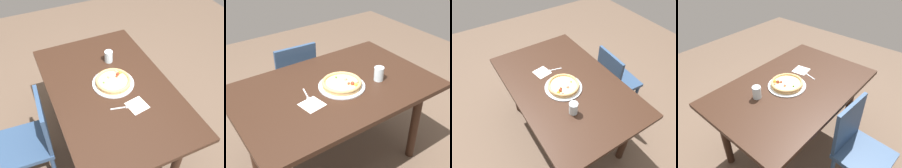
# 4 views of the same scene
# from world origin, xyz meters

# --- Properties ---
(ground_plane) EXTENTS (6.00, 6.00, 0.00)m
(ground_plane) POSITION_xyz_m (0.00, 0.00, 0.00)
(ground_plane) COLOR brown
(dining_table) EXTENTS (1.48, 0.95, 0.77)m
(dining_table) POSITION_xyz_m (0.00, 0.00, 0.67)
(dining_table) COLOR #331E14
(dining_table) RESTS_ON ground
(chair_near) EXTENTS (0.42, 0.42, 0.87)m
(chair_near) POSITION_xyz_m (0.00, -0.69, 0.48)
(chair_near) COLOR navy
(chair_near) RESTS_ON ground
(plate) EXTENTS (0.34, 0.34, 0.01)m
(plate) POSITION_xyz_m (-0.04, 0.04, 0.78)
(plate) COLOR silver
(plate) RESTS_ON dining_table
(pizza) EXTENTS (0.29, 0.29, 0.05)m
(pizza) POSITION_xyz_m (-0.04, 0.04, 0.80)
(pizza) COLOR tan
(pizza) RESTS_ON plate
(fork) EXTENTS (0.05, 0.16, 0.00)m
(fork) POSITION_xyz_m (0.23, 0.00, 0.77)
(fork) COLOR silver
(fork) RESTS_ON dining_table
(drinking_glass) EXTENTS (0.07, 0.07, 0.11)m
(drinking_glass) POSITION_xyz_m (-0.32, 0.12, 0.82)
(drinking_glass) COLOR silver
(drinking_glass) RESTS_ON dining_table
(napkin) EXTENTS (0.16, 0.16, 0.00)m
(napkin) POSITION_xyz_m (0.25, 0.11, 0.77)
(napkin) COLOR white
(napkin) RESTS_ON dining_table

